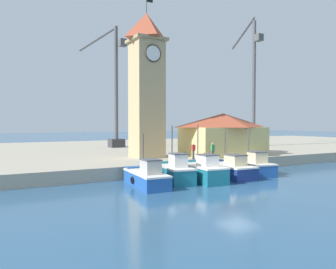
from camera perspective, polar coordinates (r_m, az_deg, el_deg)
ground_plane at (r=23.32m, az=11.95°, el=-9.29°), size 300.00×300.00×0.00m
quay_wharf at (r=47.15m, az=-10.03°, el=-2.94°), size 120.00×40.00×1.06m
fishing_boat_far_left at (r=23.73m, az=-3.77°, el=-7.37°), size 2.22×5.29×3.78m
fishing_boat_left_outer at (r=25.29m, az=1.18°, el=-6.54°), size 2.45×4.65×4.37m
fishing_boat_left_inner at (r=25.87m, az=5.93°, el=-6.38°), size 2.26×5.00×4.42m
fishing_boat_mid_left at (r=27.94m, az=10.65°, el=-5.96°), size 2.43×5.18×3.81m
fishing_boat_center at (r=30.01m, az=14.47°, el=-5.39°), size 2.83×4.85×4.10m
clock_tower at (r=33.64m, az=-3.73°, el=9.19°), size 3.39×3.39×16.18m
warehouse_right at (r=36.71m, az=9.58°, el=0.17°), size 8.93×5.77×4.58m
port_crane_near at (r=48.42m, az=-9.21°, el=5.98°), size 4.74×8.88×17.45m
port_crane_far at (r=51.98m, az=14.60°, el=6.35°), size 2.63×8.62×19.62m
dock_worker_near_tower at (r=31.51m, az=4.45°, el=-2.83°), size 0.34×0.22×1.62m
dock_worker_along_quay at (r=31.73m, az=7.79°, el=-2.81°), size 0.34×0.22×1.62m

